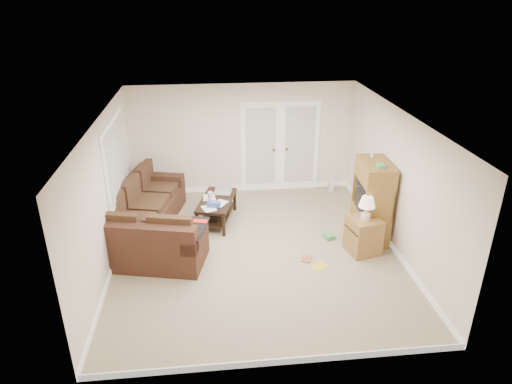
{
  "coord_description": "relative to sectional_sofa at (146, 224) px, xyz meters",
  "views": [
    {
      "loc": [
        -0.77,
        -7.06,
        4.42
      ],
      "look_at": [
        0.02,
        0.18,
        1.1
      ],
      "focal_mm": 32.0,
      "sensor_mm": 36.0,
      "label": 1
    }
  ],
  "objects": [
    {
      "name": "wall_back",
      "position": [
        1.99,
        2.15,
        0.9
      ],
      "size": [
        5.0,
        0.02,
        2.5
      ],
      "primitive_type": "cube",
      "color": "white",
      "rests_on": "floor"
    },
    {
      "name": "sectional_sofa",
      "position": [
        0.0,
        0.0,
        0.0
      ],
      "size": [
        2.11,
        3.27,
        0.9
      ],
      "rotation": [
        0.0,
        0.0,
        -0.23
      ],
      "color": "#422519",
      "rests_on": "floor"
    },
    {
      "name": "space_heater",
      "position": [
        4.03,
        1.85,
        -0.21
      ],
      "size": [
        0.12,
        0.1,
        0.29
      ],
      "primitive_type": "cube",
      "rotation": [
        0.0,
        0.0,
        -0.05
      ],
      "color": "white",
      "rests_on": "floor"
    },
    {
      "name": "coffee_table",
      "position": [
        1.34,
        0.64,
        -0.08
      ],
      "size": [
        0.89,
        1.33,
        0.83
      ],
      "rotation": [
        0.0,
        0.0,
        -0.25
      ],
      "color": "black",
      "rests_on": "floor"
    },
    {
      "name": "floor_book",
      "position": [
        2.77,
        -0.94,
        -0.34
      ],
      "size": [
        0.25,
        0.28,
        0.02
      ],
      "primitive_type": "imported",
      "rotation": [
        0.0,
        0.0,
        -0.42
      ],
      "color": "brown",
      "rests_on": "floor"
    },
    {
      "name": "french_doors",
      "position": [
        2.84,
        2.11,
        0.68
      ],
      "size": [
        1.8,
        0.05,
        2.13
      ],
      "color": "white",
      "rests_on": "floor"
    },
    {
      "name": "wall_left",
      "position": [
        -0.51,
        -0.6,
        0.9
      ],
      "size": [
        0.02,
        5.5,
        2.5
      ],
      "primitive_type": "cube",
      "color": "white",
      "rests_on": "floor"
    },
    {
      "name": "baseboards",
      "position": [
        1.99,
        -0.6,
        -0.3
      ],
      "size": [
        5.0,
        5.5,
        0.1
      ],
      "primitive_type": null,
      "color": "white",
      "rests_on": "floor"
    },
    {
      "name": "window_left",
      "position": [
        -0.47,
        0.4,
        1.2
      ],
      "size": [
        0.05,
        1.92,
        1.42
      ],
      "color": "white",
      "rests_on": "wall_left"
    },
    {
      "name": "tv_armoire",
      "position": [
        4.19,
        -0.32,
        0.42
      ],
      "size": [
        0.59,
        0.99,
        1.64
      ],
      "rotation": [
        0.0,
        0.0,
        -0.07
      ],
      "color": "olive",
      "rests_on": "floor"
    },
    {
      "name": "floor",
      "position": [
        1.99,
        -0.6,
        -0.35
      ],
      "size": [
        5.5,
        5.5,
        0.0
      ],
      "primitive_type": "plane",
      "color": "tan",
      "rests_on": "ground"
    },
    {
      "name": "side_cabinet",
      "position": [
        3.91,
        -0.82,
        0.04
      ],
      "size": [
        0.62,
        0.62,
        1.1
      ],
      "rotation": [
        0.0,
        0.0,
        0.22
      ],
      "color": "olive",
      "rests_on": "floor"
    },
    {
      "name": "wall_front",
      "position": [
        1.99,
        -3.35,
        0.9
      ],
      "size": [
        5.0,
        0.02,
        2.5
      ],
      "primitive_type": "cube",
      "color": "white",
      "rests_on": "floor"
    },
    {
      "name": "wall_right",
      "position": [
        4.49,
        -0.6,
        0.9
      ],
      "size": [
        0.02,
        5.5,
        2.5
      ],
      "primitive_type": "cube",
      "color": "white",
      "rests_on": "floor"
    },
    {
      "name": "floor_magazine",
      "position": [
        3.03,
        -1.22,
        -0.35
      ],
      "size": [
        0.34,
        0.31,
        0.01
      ],
      "primitive_type": "cube",
      "rotation": [
        0.0,
        0.0,
        0.43
      ],
      "color": "gold",
      "rests_on": "floor"
    },
    {
      "name": "ceiling",
      "position": [
        1.99,
        -0.6,
        2.15
      ],
      "size": [
        5.0,
        5.5,
        0.02
      ],
      "primitive_type": "cube",
      "color": "silver",
      "rests_on": "wall_back"
    },
    {
      "name": "floor_greenbox",
      "position": [
        3.42,
        -0.29,
        -0.31
      ],
      "size": [
        0.22,
        0.26,
        0.09
      ],
      "primitive_type": "cube",
      "rotation": [
        0.0,
        0.0,
        0.29
      ],
      "color": "#469C5D",
      "rests_on": "floor"
    }
  ]
}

